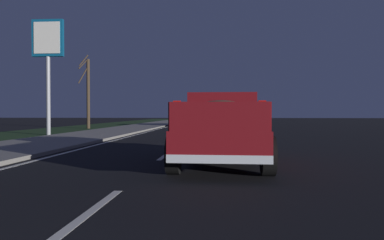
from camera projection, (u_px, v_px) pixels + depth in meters
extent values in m
plane|color=black|center=(198.00, 131.00, 27.34)|extent=(144.00, 144.00, 0.00)
cube|color=gray|center=(124.00, 129.00, 27.80)|extent=(108.00, 4.00, 0.12)
cube|color=#1E3819|center=(61.00, 130.00, 28.20)|extent=(108.00, 6.00, 0.01)
cube|color=silver|center=(93.00, 210.00, 4.92)|extent=(2.40, 0.14, 0.01)
cube|color=silver|center=(165.00, 155.00, 11.26)|extent=(2.40, 0.14, 0.01)
cube|color=silver|center=(183.00, 142.00, 16.41)|extent=(2.40, 0.14, 0.01)
cube|color=silver|center=(192.00, 135.00, 21.51)|extent=(2.40, 0.14, 0.01)
cube|color=silver|center=(198.00, 130.00, 27.55)|extent=(2.40, 0.14, 0.01)
cube|color=silver|center=(202.00, 127.00, 33.58)|extent=(2.40, 0.14, 0.01)
cube|color=silver|center=(205.00, 125.00, 38.68)|extent=(2.40, 0.14, 0.01)
cube|color=silver|center=(207.00, 124.00, 44.14)|extent=(2.40, 0.14, 0.01)
cube|color=silver|center=(208.00, 123.00, 49.53)|extent=(2.40, 0.14, 0.01)
cube|color=silver|center=(210.00, 122.00, 54.68)|extent=(2.40, 0.14, 0.01)
cube|color=silver|center=(211.00, 121.00, 61.47)|extent=(2.40, 0.14, 0.01)
cube|color=silver|center=(212.00, 120.00, 66.57)|extent=(2.40, 0.14, 0.01)
cube|color=silver|center=(212.00, 120.00, 73.01)|extent=(2.40, 0.14, 0.01)
cube|color=silver|center=(213.00, 119.00, 79.28)|extent=(2.40, 0.14, 0.01)
cube|color=silver|center=(154.00, 130.00, 27.61)|extent=(108.00, 0.14, 0.01)
cube|color=maroon|center=(222.00, 138.00, 9.46)|extent=(5.44, 2.11, 0.60)
cube|color=maroon|center=(223.00, 110.00, 10.62)|extent=(2.20, 1.89, 0.90)
cube|color=#1E2833|center=(222.00, 107.00, 9.58)|extent=(0.07, 1.44, 0.50)
cube|color=maroon|center=(181.00, 116.00, 8.47)|extent=(3.03, 0.14, 0.56)
cube|color=maroon|center=(262.00, 116.00, 8.27)|extent=(3.03, 0.14, 0.56)
cube|color=maroon|center=(219.00, 117.00, 6.80)|extent=(0.12, 1.88, 0.56)
cube|color=silver|center=(219.00, 159.00, 6.81)|extent=(0.16, 2.00, 0.16)
cube|color=red|center=(177.00, 106.00, 6.89)|extent=(0.06, 0.14, 0.20)
cube|color=red|center=(262.00, 106.00, 6.72)|extent=(0.06, 0.14, 0.20)
ellipsoid|color=#4C422D|center=(221.00, 114.00, 8.37)|extent=(2.62, 1.57, 0.64)
sphere|color=silver|center=(207.00, 120.00, 8.91)|extent=(0.40, 0.40, 0.40)
sphere|color=beige|center=(234.00, 122.00, 7.74)|extent=(0.34, 0.34, 0.34)
cylinder|color=black|center=(191.00, 142.00, 11.33)|extent=(0.84, 0.28, 0.84)
cylinder|color=black|center=(255.00, 142.00, 11.13)|extent=(0.84, 0.28, 0.84)
cylinder|color=black|center=(174.00, 155.00, 7.79)|extent=(0.84, 0.28, 0.84)
cylinder|color=black|center=(268.00, 156.00, 7.59)|extent=(0.84, 0.28, 0.84)
cube|color=#9E845B|center=(186.00, 120.00, 36.44)|extent=(4.40, 1.81, 0.70)
cube|color=#1E2833|center=(185.00, 114.00, 36.18)|extent=(2.47, 1.59, 0.56)
cylinder|color=black|center=(178.00, 122.00, 38.01)|extent=(0.68, 0.22, 0.68)
cylinder|color=black|center=(196.00, 122.00, 37.87)|extent=(0.68, 0.22, 0.68)
cylinder|color=black|center=(175.00, 123.00, 35.03)|extent=(0.68, 0.22, 0.68)
cylinder|color=black|center=(193.00, 123.00, 34.88)|extent=(0.68, 0.22, 0.68)
cube|color=red|center=(183.00, 120.00, 34.30)|extent=(0.08, 1.51, 0.10)
cube|color=maroon|center=(220.00, 120.00, 35.81)|extent=(4.42, 1.84, 0.70)
cube|color=#1E2833|center=(220.00, 114.00, 35.55)|extent=(2.48, 1.61, 0.56)
cylinder|color=black|center=(212.00, 123.00, 37.38)|extent=(0.68, 0.22, 0.68)
cylinder|color=black|center=(229.00, 123.00, 37.22)|extent=(0.68, 0.22, 0.68)
cylinder|color=black|center=(210.00, 123.00, 34.40)|extent=(0.68, 0.22, 0.68)
cylinder|color=black|center=(229.00, 123.00, 34.24)|extent=(0.68, 0.22, 0.68)
cube|color=red|center=(220.00, 120.00, 33.66)|extent=(0.09, 1.51, 0.10)
cylinder|color=#99999E|center=(48.00, 77.00, 21.59)|extent=(0.24, 0.24, 6.89)
cube|color=navy|center=(48.00, 38.00, 21.55)|extent=(0.24, 1.90, 2.20)
cube|color=silver|center=(47.00, 38.00, 21.42)|extent=(0.04, 1.60, 1.87)
cylinder|color=#423323|center=(88.00, 94.00, 30.84)|extent=(0.28, 0.28, 5.91)
cylinder|color=#423323|center=(84.00, 60.00, 30.63)|extent=(0.44, 0.72, 1.03)
cylinder|color=#423323|center=(83.00, 75.00, 30.60)|extent=(0.56, 0.76, 1.54)
cylinder|color=#423323|center=(83.00, 64.00, 30.61)|extent=(0.47, 0.76, 0.95)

